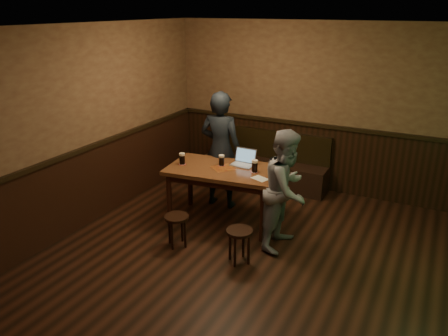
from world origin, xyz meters
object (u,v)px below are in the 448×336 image
person_suit (221,150)px  pint_right (255,166)px  stool_right (239,236)px  pub_table (223,175)px  pint_left (182,159)px  laptop (244,161)px  bench (266,167)px  person_grey (286,190)px  pint_mid (222,160)px  stool_left (177,222)px

person_suit → pint_right: bearing=146.1°
stool_right → pint_right: size_ratio=2.53×
person_suit → pub_table: bearing=117.7°
pint_left → laptop: (0.80, 0.39, -0.03)m
bench → pint_right: (0.46, -1.58, 0.62)m
pub_table → pint_left: (-0.60, -0.13, 0.20)m
pint_right → person_grey: person_grey is taller
pub_table → person_grey: 1.06m
pint_mid → pub_table: bearing=-49.9°
person_grey → pint_left: bearing=90.5°
pub_table → pint_left: 0.65m
bench → laptop: 1.51m
pint_right → pub_table: bearing=-172.7°
bench → person_grey: size_ratio=1.39×
stool_right → pint_left: size_ratio=2.62×
stool_left → bench: bearing=85.1°
bench → pub_table: size_ratio=1.32×
pint_mid → person_grey: (1.10, -0.31, -0.13)m
pint_left → person_grey: size_ratio=0.11×
stool_left → stool_right: bearing=0.9°
stool_left → person_suit: size_ratio=0.24×
laptop → person_suit: (-0.51, 0.25, 0.02)m
person_suit → person_grey: bearing=147.7°
stool_right → person_suit: bearing=125.4°
pint_mid → person_grey: bearing=-15.6°
bench → laptop: laptop is taller
bench → stool_left: size_ratio=5.07×
pub_table → pint_right: bearing=0.3°
pint_left → person_suit: bearing=65.3°
pub_table → person_grey: bearing=-19.4°
bench → pint_left: 1.97m
stool_left → pub_table: bearing=76.4°
bench → stool_right: (0.68, -2.53, 0.04)m
stool_right → person_suit: 1.80m
stool_right → pint_right: (-0.23, 0.95, 0.57)m
bench → pint_right: bearing=-73.8°
laptop → person_grey: 0.97m
pint_right → person_suit: 0.89m
pint_right → bench: bearing=106.2°
pub_table → person_suit: (-0.31, 0.51, 0.19)m
pub_table → pint_mid: size_ratio=10.13×
person_suit → stool_right: bearing=121.9°
laptop → stool_right: bearing=-65.0°
pint_mid → pint_left: bearing=-158.4°
stool_right → person_grey: size_ratio=0.28×
pint_right → person_suit: size_ratio=0.10×
pint_right → laptop: 0.33m
bench → stool_right: 2.62m
bench → laptop: (0.20, -1.38, 0.59)m
pint_left → stool_right: bearing=-30.5°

